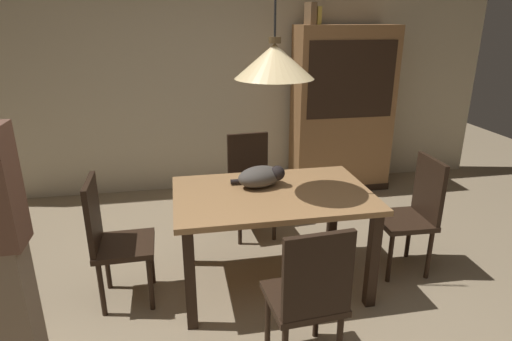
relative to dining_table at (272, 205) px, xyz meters
The scene contains 12 objects.
ground 0.84m from the dining_table, 104.96° to the right, with size 10.00×10.00×0.00m, color #998466.
back_wall 2.28m from the dining_table, 93.69° to the left, with size 6.40×0.10×2.90m, color beige.
dining_table is the anchor object (origin of this frame).
chair_right_side 1.14m from the dining_table, ahead, with size 0.41×0.41×0.93m.
chair_far_back 0.89m from the dining_table, 90.39° to the left, with size 0.43×0.43×0.93m.
chair_left_side 1.14m from the dining_table, behind, with size 0.41×0.41×0.93m.
chair_near_front 0.89m from the dining_table, 89.60° to the right, with size 0.43×0.43×0.93m.
cat_sleeping 0.23m from the dining_table, 112.45° to the left, with size 0.40×0.32×0.16m.
pendant_lamp 1.01m from the dining_table, ahead, with size 0.52×0.52×1.30m.
hutch_bookcase 2.19m from the dining_table, 56.02° to the left, with size 1.12×0.45×1.85m.
book_brown_thick 2.37m from the dining_table, 66.15° to the left, with size 0.06×0.24×0.22m, color brown.
book_yellow_short 2.38m from the dining_table, 64.35° to the left, with size 0.04×0.20×0.18m, color gold.
Camera 1 is at (-0.50, -2.23, 1.93)m, focal length 30.08 mm.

